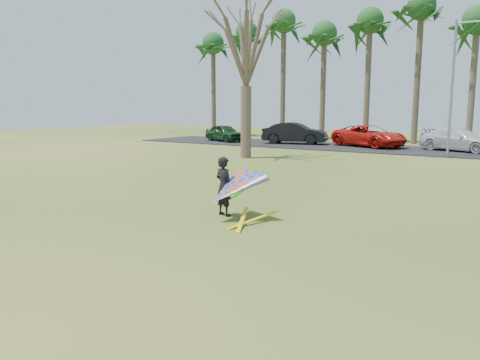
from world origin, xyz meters
The scene contains 16 objects.
ground centered at (0.00, 0.00, 0.00)m, with size 100.00×100.00×0.00m, color #234E11.
parking_strip centered at (0.00, 25.00, 0.03)m, with size 46.00×7.00×0.06m, color black.
palm_0 centered at (-22.00, 31.00, 9.17)m, with size 4.84×4.84×10.84m.
palm_1 centered at (-18.00, 31.00, 9.85)m, with size 4.84×4.84×11.54m.
palm_2 centered at (-14.00, 31.00, 10.52)m, with size 4.84×4.84×12.24m.
palm_3 centered at (-10.00, 31.00, 9.17)m, with size 4.84×4.84×10.84m.
palm_4 centered at (-6.00, 31.00, 9.85)m, with size 4.84×4.84×11.54m.
palm_5 centered at (-2.00, 31.00, 10.52)m, with size 4.84×4.84×12.24m.
palm_6 centered at (2.00, 31.00, 9.17)m, with size 4.84×4.84×10.84m.
bare_tree_left centered at (-8.00, 15.00, 6.92)m, with size 6.60×6.60×9.70m.
streetlight centered at (2.16, 22.00, 4.46)m, with size 2.28×0.18×8.00m.
car_0 centered at (-16.13, 24.51, 0.77)m, with size 1.68×4.17×1.42m, color #173A18.
car_1 centered at (-9.88, 25.33, 0.90)m, with size 1.78×5.10×1.68m, color black.
car_2 centered at (-4.05, 25.87, 0.86)m, with size 2.64×5.73×1.59m, color red.
car_3 centered at (2.09, 25.78, 0.81)m, with size 2.11×5.20×1.51m, color silver.
kite_flyer centered at (-0.26, 1.97, 0.85)m, with size 2.13×2.39×2.02m.
Camera 1 is at (6.76, -8.44, 3.09)m, focal length 35.00 mm.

